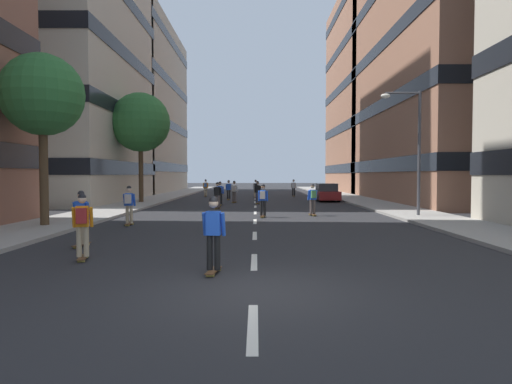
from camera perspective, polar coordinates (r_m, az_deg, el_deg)
ground_plane at (r=36.64m, az=0.03°, el=-1.33°), size 167.72×167.72×0.00m
sidewalk_left at (r=41.13m, az=-12.56°, el=-0.89°), size 3.40×76.87×0.14m
sidewalk_right at (r=41.11m, az=12.63°, el=-0.89°), size 3.40×76.87×0.14m
lane_markings at (r=36.69m, az=0.03°, el=-1.31°), size 0.16×62.20×0.01m
building_left_far at (r=61.29m, az=-16.89°, el=10.04°), size 13.96×23.38×21.22m
building_right_mid at (r=43.20m, az=25.09°, el=16.09°), size 13.96×23.78×25.36m
building_right_far at (r=61.57m, az=17.02°, el=11.87°), size 13.96×20.67×25.19m
parked_car_near at (r=38.74m, az=9.04°, el=-0.12°), size 1.82×4.40×1.52m
street_tree_near at (r=21.30m, az=-25.44°, el=11.00°), size 3.44×3.44×7.23m
street_tree_mid at (r=36.43m, az=-14.39°, el=8.55°), size 4.59×4.59×8.50m
streetlamp_right at (r=25.03m, az=19.38°, el=6.37°), size 2.13×0.30×6.50m
skater_0 at (r=10.32m, az=-5.33°, el=-4.98°), size 0.56×0.92×1.78m
skater_1 at (r=20.77m, az=-15.76°, el=-1.33°), size 0.53×0.90×1.78m
skater_2 at (r=36.03m, az=-2.70°, el=0.23°), size 0.57×0.92×1.78m
skater_3 at (r=34.70m, az=0.31°, el=0.10°), size 0.57×0.92×1.78m
skater_4 at (r=32.82m, az=-4.50°, el=-0.03°), size 0.53×0.90×1.78m
skater_5 at (r=23.73m, az=0.98°, el=-0.81°), size 0.56×0.92×1.78m
skater_6 at (r=46.63m, az=-6.32°, el=0.67°), size 0.53×0.90×1.78m
skater_7 at (r=46.66m, az=4.90°, el=0.64°), size 0.54×0.91×1.78m
skater_8 at (r=15.10m, az=-21.26°, el=-2.83°), size 0.55×0.92×1.78m
skater_9 at (r=24.83m, az=7.33°, el=-0.70°), size 0.57×0.92×1.78m
skater_10 at (r=43.94m, az=0.06°, el=0.59°), size 0.55×0.91×1.78m
skater_11 at (r=40.27m, az=-3.40°, el=0.40°), size 0.54×0.91×1.78m
skater_12 at (r=12.75m, az=-21.14°, el=-3.61°), size 0.57×0.92×1.78m
skater_13 at (r=29.86m, az=-4.82°, el=-0.25°), size 0.57×0.92×1.78m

